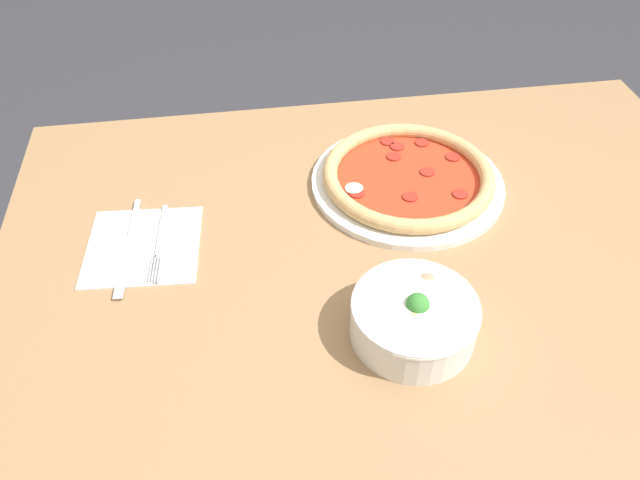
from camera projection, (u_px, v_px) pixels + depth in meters
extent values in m
plane|color=#333338|center=(368.00, 464.00, 1.49)|extent=(8.00, 8.00, 0.00)
cube|color=#99724C|center=(391.00, 252.00, 1.00)|extent=(1.25, 0.88, 0.03)
cylinder|color=olive|center=(559.00, 230.00, 1.58)|extent=(0.06, 0.06, 0.70)
cylinder|color=olive|center=(110.00, 279.00, 1.46)|extent=(0.06, 0.06, 0.70)
cylinder|color=white|center=(407.00, 183.00, 1.10)|extent=(0.34, 0.34, 0.01)
torus|color=tan|center=(408.00, 174.00, 1.09)|extent=(0.30, 0.30, 0.03)
cylinder|color=red|center=(408.00, 179.00, 1.09)|extent=(0.27, 0.27, 0.01)
cylinder|color=maroon|center=(453.00, 157.00, 1.13)|extent=(0.03, 0.03, 0.00)
cylinder|color=maroon|center=(422.00, 143.00, 1.17)|extent=(0.03, 0.03, 0.00)
cylinder|color=maroon|center=(388.00, 141.00, 1.17)|extent=(0.03, 0.03, 0.00)
cylinder|color=maroon|center=(427.00, 172.00, 1.10)|extent=(0.03, 0.03, 0.00)
cylinder|color=maroon|center=(357.00, 193.00, 1.06)|extent=(0.03, 0.03, 0.00)
cylinder|color=maroon|center=(397.00, 147.00, 1.16)|extent=(0.03, 0.03, 0.00)
cylinder|color=maroon|center=(394.00, 157.00, 1.13)|extent=(0.03, 0.03, 0.00)
cylinder|color=maroon|center=(460.00, 194.00, 1.05)|extent=(0.03, 0.03, 0.00)
cylinder|color=maroon|center=(410.00, 197.00, 1.05)|extent=(0.03, 0.03, 0.00)
ellipsoid|color=silver|center=(354.00, 188.00, 1.07)|extent=(0.03, 0.03, 0.01)
cylinder|color=white|center=(414.00, 319.00, 0.84)|extent=(0.17, 0.17, 0.06)
torus|color=white|center=(416.00, 307.00, 0.82)|extent=(0.17, 0.17, 0.01)
ellipsoid|color=#998466|center=(427.00, 280.00, 0.86)|extent=(0.04, 0.03, 0.02)
ellipsoid|color=tan|center=(415.00, 311.00, 0.82)|extent=(0.04, 0.04, 0.02)
ellipsoid|color=tan|center=(403.00, 287.00, 0.86)|extent=(0.04, 0.04, 0.02)
ellipsoid|color=tan|center=(422.00, 302.00, 0.84)|extent=(0.04, 0.04, 0.02)
ellipsoid|color=tan|center=(414.00, 317.00, 0.82)|extent=(0.04, 0.04, 0.02)
ellipsoid|color=tan|center=(415.00, 281.00, 0.87)|extent=(0.04, 0.04, 0.02)
sphere|color=#388433|center=(418.00, 304.00, 0.82)|extent=(0.03, 0.03, 0.03)
cube|color=white|center=(143.00, 246.00, 0.99)|extent=(0.19, 0.19, 0.00)
cube|color=silver|center=(162.00, 231.00, 1.01)|extent=(0.02, 0.13, 0.00)
cube|color=silver|center=(151.00, 271.00, 0.94)|extent=(0.01, 0.05, 0.00)
cube|color=silver|center=(154.00, 271.00, 0.94)|extent=(0.01, 0.05, 0.00)
cube|color=silver|center=(157.00, 271.00, 0.94)|extent=(0.01, 0.05, 0.00)
cube|color=silver|center=(160.00, 270.00, 0.94)|extent=(0.01, 0.05, 0.00)
cube|color=silver|center=(135.00, 218.00, 1.03)|extent=(0.02, 0.09, 0.01)
cube|color=silver|center=(124.00, 266.00, 0.95)|extent=(0.02, 0.13, 0.00)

